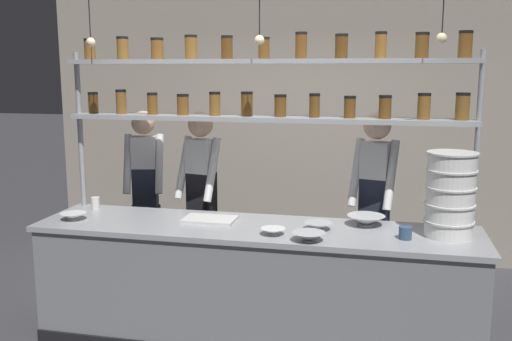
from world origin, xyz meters
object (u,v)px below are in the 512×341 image
chef_left (145,188)px  serving_cup_by_board (405,233)px  prep_bowl_center_back (73,216)px  prep_bowl_near_right (366,221)px  prep_bowl_far_left (318,226)px  spice_shelf_unit (266,94)px  prep_bowl_near_left (309,237)px  prep_bowl_center_front (273,232)px  chef_right (374,201)px  serving_cup_front (95,203)px  container_stack (450,195)px  chef_center (201,194)px  cutting_board (210,219)px

chef_left → serving_cup_by_board: bearing=-36.1°
prep_bowl_center_back → prep_bowl_near_right: bearing=8.5°
chef_left → prep_bowl_far_left: size_ratio=8.20×
spice_shelf_unit → prep_bowl_near_left: spice_shelf_unit is taller
prep_bowl_center_front → prep_bowl_near_left: bearing=-19.8°
prep_bowl_near_left → serving_cup_by_board: serving_cup_by_board is taller
chef_right → prep_bowl_near_left: chef_right is taller
spice_shelf_unit → serving_cup_front: (-1.44, -0.10, -0.91)m
container_stack → serving_cup_front: 2.82m
chef_center → spice_shelf_unit: bearing=-14.2°
container_stack → prep_bowl_near_right: 0.65m
spice_shelf_unit → prep_bowl_center_back: 1.78m
prep_bowl_near_right → prep_bowl_center_front: bearing=-148.3°
prep_bowl_far_left → serving_cup_front: size_ratio=2.06×
prep_bowl_near_right → serving_cup_front: serving_cup_front is taller
spice_shelf_unit → chef_right: 1.25m
cutting_board → prep_bowl_near_right: bearing=6.5°
chef_right → prep_bowl_near_right: bearing=-81.1°
spice_shelf_unit → container_stack: 1.54m
prep_bowl_near_right → serving_cup_by_board: size_ratio=3.15×
chef_center → prep_bowl_near_right: chef_center is taller
prep_bowl_center_back → serving_cup_front: (-0.00, 0.36, 0.02)m
prep_bowl_center_front → spice_shelf_unit: bearing=106.9°
chef_center → container_stack: size_ratio=2.87×
chef_right → prep_bowl_near_right: chef_right is taller
prep_bowl_near_left → prep_bowl_far_left: 0.29m
spice_shelf_unit → chef_left: size_ratio=1.88×
cutting_board → container_stack: bearing=-1.0°
container_stack → prep_bowl_near_right: (-0.57, 0.16, -0.26)m
chef_center → prep_bowl_near_left: bearing=-28.4°
prep_bowl_center_back → serving_cup_by_board: (2.50, 0.04, 0.02)m
serving_cup_front → prep_bowl_center_front: bearing=-14.6°
chef_left → prep_bowl_far_left: chef_left is taller
spice_shelf_unit → container_stack: (1.36, -0.29, -0.67)m
prep_bowl_center_front → prep_bowl_center_back: bearing=177.8°
cutting_board → prep_bowl_near_right: size_ratio=1.42×
spice_shelf_unit → prep_bowl_far_left: (0.45, -0.32, -0.94)m
container_stack → prep_bowl_near_left: container_stack is taller
container_stack → serving_cup_front: size_ratio=5.91×
prep_bowl_near_right → prep_bowl_far_left: (-0.34, -0.20, -0.01)m
spice_shelf_unit → serving_cup_by_board: (1.06, -0.42, -0.92)m
prep_bowl_near_right → serving_cup_front: size_ratio=2.79×
chef_center → prep_bowl_near_left: (1.07, -0.94, -0.04)m
serving_cup_front → serving_cup_by_board: size_ratio=1.13×
prep_bowl_far_left → serving_cup_front: 1.91m
prep_bowl_center_back → prep_bowl_near_right: size_ratio=0.71×
prep_bowl_near_right → chef_left: bearing=162.8°
serving_cup_by_board → container_stack: bearing=23.7°
chef_left → serving_cup_front: size_ratio=16.85×
container_stack → serving_cup_front: bearing=176.1°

